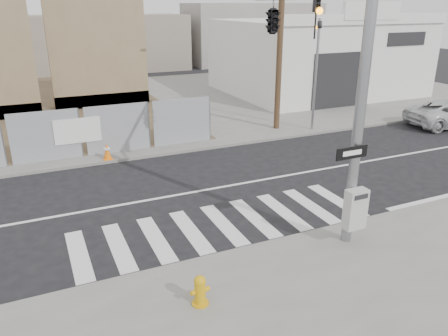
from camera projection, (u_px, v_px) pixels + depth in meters
name	position (u px, v px, depth m)	size (l,w,h in m)	color
ground	(193.00, 192.00, 14.67)	(100.00, 100.00, 0.00)	black
sidewalk_far	(112.00, 107.00, 26.58)	(50.00, 20.00, 0.12)	slate
signal_pole	(298.00, 48.00, 12.19)	(0.96, 5.87, 7.00)	gray
far_signal_pole	(317.00, 60.00, 20.44)	(0.16, 0.20, 5.60)	gray
concrete_wall_right	(98.00, 51.00, 25.29)	(5.50, 1.30, 8.00)	#7A6649
auto_shop	(316.00, 56.00, 30.22)	(12.00, 10.20, 5.95)	silver
utility_pole_right	(281.00, 21.00, 20.02)	(1.60, 0.28, 10.00)	#4F3925
fire_hydrant	(200.00, 290.00, 8.92)	(0.45, 0.45, 0.67)	#CF970B
traffic_cone_c	(44.00, 153.00, 17.25)	(0.32, 0.32, 0.62)	red
traffic_cone_d	(107.00, 151.00, 17.32)	(0.37, 0.37, 0.68)	orange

